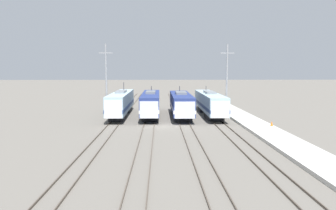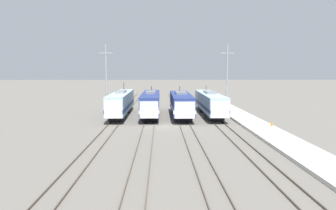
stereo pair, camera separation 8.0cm
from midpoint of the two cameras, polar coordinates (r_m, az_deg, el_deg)
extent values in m
plane|color=#666059|center=(45.08, -0.13, -3.67)|extent=(400.00, 400.00, 0.00)
cube|color=#4C4238|center=(45.63, -10.48, -3.56)|extent=(0.07, 120.00, 0.15)
cube|color=#4C4238|center=(45.43, -8.69, -3.57)|extent=(0.07, 120.00, 0.15)
cube|color=#4C4238|center=(45.11, -4.21, -3.58)|extent=(0.07, 120.00, 0.15)
cube|color=#4C4238|center=(45.06, -2.39, -3.58)|extent=(0.07, 120.00, 0.15)
cube|color=#4C4238|center=(45.14, 2.12, -3.56)|extent=(0.07, 120.00, 0.15)
cube|color=#4C4238|center=(45.25, 3.94, -3.55)|extent=(0.07, 120.00, 0.15)
cube|color=#4C4238|center=(45.71, 8.38, -3.50)|extent=(0.07, 120.00, 0.15)
cube|color=#4C4238|center=(45.97, 10.14, -3.48)|extent=(0.07, 120.00, 0.15)
cube|color=#232326|center=(50.95, -8.70, -2.05)|extent=(2.30, 4.20, 0.95)
cube|color=#232326|center=(60.36, -7.55, -0.75)|extent=(2.30, 4.20, 0.95)
cube|color=#9EBCCC|center=(55.43, -8.10, 0.64)|extent=(2.70, 19.10, 2.93)
cube|color=navy|center=(55.49, -8.09, 0.04)|extent=(2.74, 19.14, 0.53)
cube|color=silver|center=(46.84, -9.34, -0.66)|extent=(2.49, 1.84, 2.49)
cube|color=black|center=(45.96, -9.50, -0.11)|extent=(2.11, 0.08, 0.70)
cube|color=gray|center=(55.30, -8.13, 2.33)|extent=(1.49, 4.78, 0.35)
cylinder|color=#38383D|center=(59.43, -7.66, 3.19)|extent=(0.12, 0.12, 1.56)
cube|color=black|center=(50.31, -3.10, -2.09)|extent=(2.39, 4.05, 0.95)
cube|color=black|center=(59.42, -2.83, -0.81)|extent=(2.39, 4.05, 0.95)
cube|color=navy|center=(54.65, -2.96, 0.56)|extent=(2.82, 18.39, 2.83)
cube|color=silver|center=(54.70, -2.96, -0.03)|extent=(2.86, 18.43, 0.51)
cube|color=silver|center=(46.50, -3.24, -0.69)|extent=(2.59, 2.14, 2.40)
cube|color=black|center=(45.45, -3.29, -0.18)|extent=(2.20, 0.08, 0.67)
cube|color=slate|center=(54.51, -2.97, 2.23)|extent=(1.55, 4.60, 0.35)
cylinder|color=#38383D|center=(58.53, -2.86, 2.81)|extent=(0.12, 0.12, 0.99)
cube|color=black|center=(49.77, 2.62, -2.18)|extent=(2.63, 3.74, 0.95)
cube|color=black|center=(58.17, 2.04, -0.96)|extent=(2.63, 3.74, 0.95)
cube|color=navy|center=(53.74, 2.32, 0.45)|extent=(3.09, 16.98, 2.79)
cube|color=silver|center=(53.80, 2.32, -0.14)|extent=(3.13, 17.02, 0.50)
cube|color=silver|center=(46.26, 2.92, -0.75)|extent=(2.84, 2.03, 2.37)
cube|color=black|center=(45.27, 3.01, -0.24)|extent=(2.42, 0.08, 0.66)
cube|color=slate|center=(53.61, 2.33, 2.12)|extent=(1.70, 4.24, 0.35)
cylinder|color=#38383D|center=(57.31, 2.09, 2.75)|extent=(0.12, 0.12, 1.07)
cube|color=#232326|center=(51.36, 8.09, -1.98)|extent=(2.41, 4.35, 0.95)
cube|color=#232326|center=(61.05, 6.58, -0.66)|extent=(2.41, 4.35, 0.95)
cube|color=#9EBCCC|center=(55.99, 7.30, 0.62)|extent=(2.84, 19.78, 2.76)
cube|color=navy|center=(56.04, 7.29, 0.06)|extent=(2.88, 19.82, 0.50)
cube|color=silver|center=(47.15, 8.94, -0.70)|extent=(2.61, 1.92, 2.35)
cube|color=black|center=(46.23, 9.14, -0.19)|extent=(2.22, 0.08, 0.66)
cube|color=gray|center=(55.86, 7.32, 2.21)|extent=(1.56, 4.95, 0.35)
cylinder|color=#38383D|center=(60.13, 6.70, 2.82)|extent=(0.12, 0.12, 1.00)
cylinder|color=gray|center=(52.59, -10.64, 4.05)|extent=(0.28, 0.28, 11.70)
cube|color=gray|center=(52.62, -10.74, 8.90)|extent=(2.16, 0.16, 0.16)
cylinder|color=gray|center=(52.99, 10.26, 4.08)|extent=(0.28, 0.28, 11.70)
cube|color=gray|center=(53.01, 10.35, 8.88)|extent=(2.16, 0.16, 0.16)
cube|color=#B7B5AD|center=(46.91, 14.90, -3.28)|extent=(4.00, 120.00, 0.35)
cone|color=orange|center=(45.05, 17.66, -3.11)|extent=(0.32, 0.32, 0.64)
camera|label=1|loc=(0.04, -89.95, 0.01)|focal=35.00mm
camera|label=2|loc=(0.04, 90.05, -0.01)|focal=35.00mm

